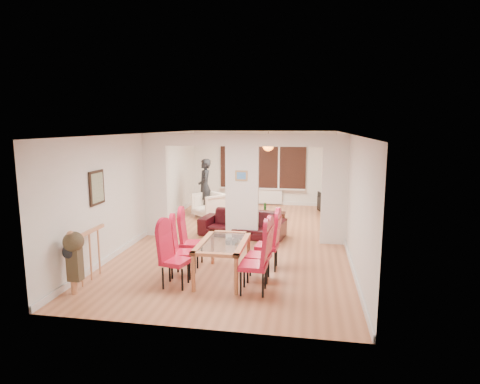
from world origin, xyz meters
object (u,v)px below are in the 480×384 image
(bowl, at_px, (265,212))
(person, at_px, (205,187))
(dining_chair_rb, at_px, (258,252))
(dining_chair_rc, at_px, (267,242))
(dining_chair_lb, at_px, (183,249))
(dining_chair_ra, at_px, (253,261))
(dining_chair_la, at_px, (175,257))
(bottle, at_px, (265,207))
(sofa, at_px, (242,224))
(dining_chair_lc, at_px, (191,240))
(dining_table, at_px, (223,260))
(television, at_px, (320,204))
(armchair, at_px, (209,205))
(coffee_table, at_px, (270,216))

(bowl, bearing_deg, person, 168.35)
(bowl, bearing_deg, dining_chair_rb, -85.37)
(dining_chair_rb, xyz_separation_m, dining_chair_rc, (0.09, 0.63, 0.01))
(dining_chair_lb, bearing_deg, dining_chair_ra, -30.00)
(dining_chair_la, distance_m, bottle, 5.43)
(bottle, bearing_deg, bowl, -79.05)
(dining_chair_la, bearing_deg, dining_chair_rc, 50.79)
(dining_chair_lb, bearing_deg, dining_chair_la, -98.45)
(sofa, bearing_deg, dining_chair_la, -91.06)
(dining_chair_la, height_order, person, person)
(dining_chair_rc, distance_m, person, 5.16)
(dining_chair_lc, bearing_deg, dining_chair_rb, -26.03)
(dining_chair_rb, distance_m, sofa, 2.99)
(dining_table, xyz_separation_m, television, (1.93, 5.92, -0.04))
(dining_table, bearing_deg, sofa, 92.31)
(dining_chair_rb, height_order, bowl, dining_chair_rb)
(dining_chair_lb, relative_size, dining_chair_rb, 0.98)
(dining_chair_lb, distance_m, dining_chair_rb, 1.41)
(sofa, height_order, person, person)
(dining_chair_ra, bearing_deg, bottle, 96.00)
(dining_table, relative_size, dining_chair_rb, 1.41)
(dining_table, xyz_separation_m, bottle, (0.26, 4.82, 0.00))
(dining_chair_lb, xyz_separation_m, person, (-0.93, 5.20, 0.36))
(dining_chair_lc, bearing_deg, person, 96.76)
(dining_chair_lb, distance_m, dining_chair_rc, 1.64)
(dining_chair_la, relative_size, sofa, 0.50)
(sofa, height_order, armchair, armchair)
(dining_table, relative_size, dining_chair_la, 1.40)
(dining_chair_ra, xyz_separation_m, dining_chair_rb, (0.02, 0.56, -0.03))
(television, distance_m, coffee_table, 1.87)
(dining_chair_lb, relative_size, person, 0.59)
(dining_chair_rb, distance_m, dining_chair_rc, 0.63)
(sofa, bearing_deg, armchair, 134.83)
(dining_table, distance_m, dining_chair_rb, 0.68)
(dining_chair_la, height_order, television, dining_chair_la)
(dining_chair_rb, bearing_deg, bottle, 102.40)
(dining_chair_la, height_order, armchair, dining_chair_la)
(dining_chair_la, bearing_deg, dining_chair_lb, 104.31)
(dining_chair_la, xyz_separation_m, bottle, (1.00, 5.34, -0.18))
(sofa, relative_size, coffee_table, 2.41)
(sofa, distance_m, bowl, 1.91)
(armchair, distance_m, television, 3.57)
(dining_chair_la, relative_size, bowl, 4.54)
(dining_table, bearing_deg, person, 108.08)
(dining_chair_rc, bearing_deg, bottle, 102.62)
(dining_chair_rc, relative_size, television, 1.00)
(dining_table, bearing_deg, dining_chair_ra, -41.31)
(dining_chair_ra, relative_size, television, 1.04)
(dining_chair_rc, bearing_deg, bowl, 102.55)
(dining_table, height_order, armchair, armchair)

